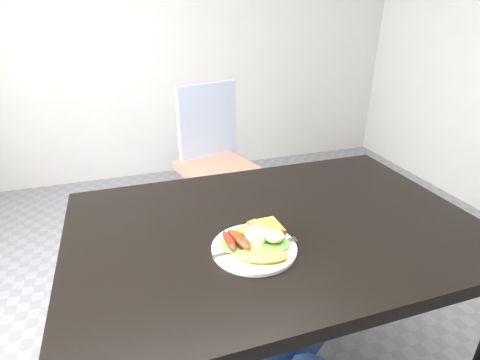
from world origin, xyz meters
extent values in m
cube|color=silver|center=(0.00, 2.25, 1.35)|extent=(4.00, 0.04, 2.70)
cube|color=black|center=(0.00, 0.00, 0.73)|extent=(1.20, 0.80, 0.04)
cube|color=tan|center=(0.11, 1.14, 0.45)|extent=(0.49, 0.49, 0.05)
imported|color=#274888|center=(-0.08, 0.45, 0.85)|extent=(0.70, 0.55, 1.71)
cylinder|color=white|center=(-0.11, -0.11, 0.76)|extent=(0.23, 0.23, 0.01)
ellipsoid|color=#3A8331|center=(-0.15, -0.09, 0.77)|extent=(0.11, 0.11, 0.01)
ellipsoid|color=green|center=(-0.05, -0.12, 0.77)|extent=(0.10, 0.09, 0.01)
ellipsoid|color=yellow|center=(-0.11, -0.16, 0.77)|extent=(0.15, 0.10, 0.02)
ellipsoid|color=maroon|center=(-0.17, -0.09, 0.78)|extent=(0.03, 0.09, 0.02)
ellipsoid|color=brown|center=(-0.15, -0.09, 0.78)|extent=(0.05, 0.11, 0.03)
cylinder|color=white|center=(-0.10, -0.09, 0.78)|extent=(0.07, 0.07, 0.03)
cube|color=brown|center=(-0.08, -0.05, 0.77)|extent=(0.12, 0.12, 0.01)
cube|color=brown|center=(-0.06, -0.06, 0.78)|extent=(0.09, 0.09, 0.01)
ellipsoid|color=beige|center=(-0.05, -0.11, 0.79)|extent=(0.06, 0.06, 0.03)
cube|color=#ADAFB7|center=(-0.14, -0.12, 0.76)|extent=(0.17, 0.02, 0.00)
camera|label=1|loc=(-0.40, -0.87, 1.34)|focal=28.00mm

